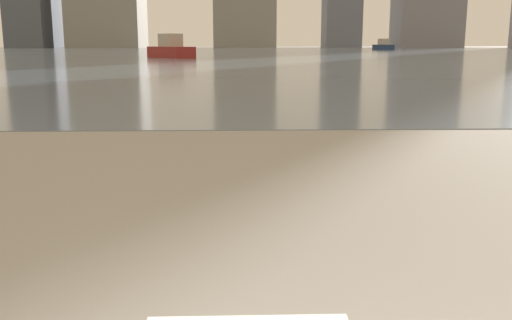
% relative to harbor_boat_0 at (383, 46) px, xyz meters
% --- Properties ---
extents(harbor_water, '(180.00, 110.00, 0.01)m').
position_rel_harbor_boat_0_xyz_m(harbor_water, '(-20.36, -19.15, -0.55)').
color(harbor_water, slate).
rests_on(harbor_water, ground_plane).
extents(harbor_boat_0, '(2.23, 4.33, 1.55)m').
position_rel_harbor_boat_0_xyz_m(harbor_boat_0, '(0.00, 0.00, 0.00)').
color(harbor_boat_0, navy).
rests_on(harbor_boat_0, harbor_water).
extents(harbor_boat_1, '(3.64, 4.38, 1.61)m').
position_rel_harbor_boat_0_xyz_m(harbor_boat_1, '(-25.06, -41.44, 0.02)').
color(harbor_boat_1, maroon).
rests_on(harbor_boat_1, harbor_water).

